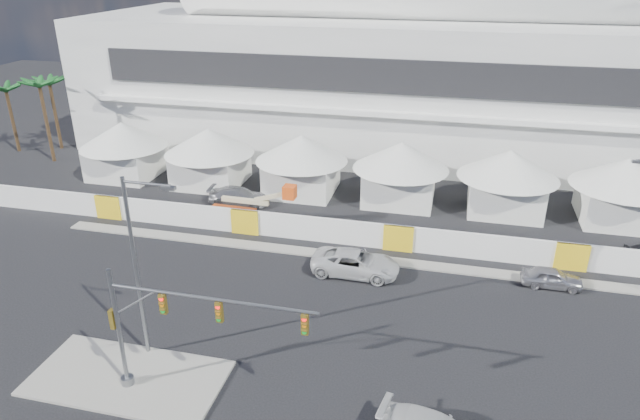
% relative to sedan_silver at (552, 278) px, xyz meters
% --- Properties ---
extents(ground, '(160.00, 160.00, 0.00)m').
position_rel_sedan_silver_xyz_m(ground, '(-16.46, -11.77, -0.66)').
color(ground, black).
rests_on(ground, ground).
extents(median_island, '(10.00, 5.00, 0.15)m').
position_rel_sedan_silver_xyz_m(median_island, '(-22.46, -14.77, -0.59)').
color(median_island, gray).
rests_on(median_island, ground).
extents(far_curb, '(80.00, 1.20, 0.12)m').
position_rel_sedan_silver_xyz_m(far_curb, '(3.54, 0.73, -0.60)').
color(far_curb, gray).
rests_on(far_curb, ground).
extents(stadium, '(80.00, 24.80, 21.98)m').
position_rel_sedan_silver_xyz_m(stadium, '(-7.75, 29.73, 8.79)').
color(stadium, silver).
rests_on(stadium, ground).
extents(tent_row, '(53.40, 8.40, 5.40)m').
position_rel_sedan_silver_xyz_m(tent_row, '(-15.96, 12.23, 2.49)').
color(tent_row, silver).
rests_on(tent_row, ground).
extents(hoarding_fence, '(70.00, 0.25, 2.00)m').
position_rel_sedan_silver_xyz_m(hoarding_fence, '(-10.46, 2.73, 0.34)').
color(hoarding_fence, white).
rests_on(hoarding_fence, ground).
extents(palm_cluster, '(10.60, 10.60, 8.55)m').
position_rel_sedan_silver_xyz_m(palm_cluster, '(-49.92, 17.73, 6.22)').
color(palm_cluster, '#47331E').
rests_on(palm_cluster, ground).
extents(sedan_silver, '(1.57, 3.90, 1.33)m').
position_rel_sedan_silver_xyz_m(sedan_silver, '(0.00, 0.00, 0.00)').
color(sedan_silver, '#AEADB2').
rests_on(sedan_silver, ground).
extents(pickup_curb, '(2.81, 6.03, 1.67)m').
position_rel_sedan_silver_xyz_m(pickup_curb, '(-12.91, -1.43, 0.17)').
color(pickup_curb, silver).
rests_on(pickup_curb, ground).
extents(lot_car_c, '(2.53, 5.39, 1.52)m').
position_rel_sedan_silver_xyz_m(lot_car_c, '(-25.07, 8.01, 0.10)').
color(lot_car_c, '#A7A8AC').
rests_on(lot_car_c, ground).
extents(traffic_mast, '(10.40, 0.65, 6.69)m').
position_rel_sedan_silver_xyz_m(traffic_mast, '(-19.83, -15.21, 3.30)').
color(traffic_mast, slate).
rests_on(traffic_mast, median_island).
extents(streetlight_median, '(2.84, 0.28, 10.26)m').
position_rel_sedan_silver_xyz_m(streetlight_median, '(-22.22, -12.57, 5.38)').
color(streetlight_median, gray).
rests_on(streetlight_median, median_island).
extents(boom_lift, '(7.42, 1.77, 3.78)m').
position_rel_sedan_silver_xyz_m(boom_lift, '(-23.53, 4.27, 0.35)').
color(boom_lift, '#E95015').
rests_on(boom_lift, ground).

